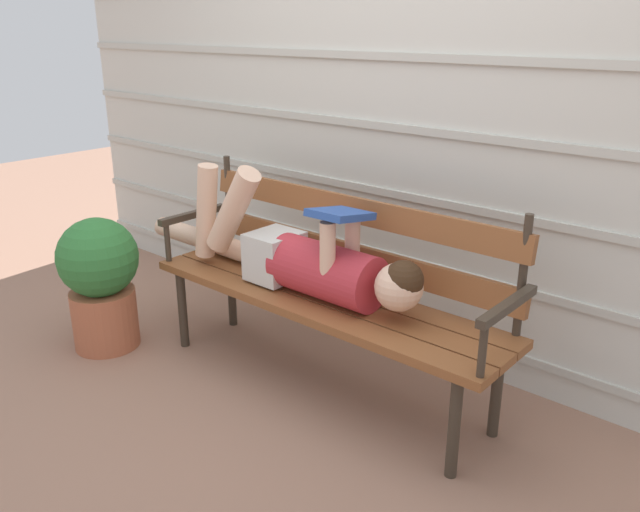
# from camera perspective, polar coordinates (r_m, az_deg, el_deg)

# --- Properties ---
(ground_plane) EXTENTS (12.00, 12.00, 0.00)m
(ground_plane) POSITION_cam_1_polar(r_m,az_deg,el_deg) (2.90, -1.46, -12.13)
(ground_plane) COLOR #936B56
(house_siding) EXTENTS (4.91, 0.08, 2.49)m
(house_siding) POSITION_cam_1_polar(r_m,az_deg,el_deg) (3.03, 7.51, 14.14)
(house_siding) COLOR beige
(house_siding) RESTS_ON ground
(park_bench) EXTENTS (1.74, 0.43, 0.91)m
(park_bench) POSITION_cam_1_polar(r_m,az_deg,el_deg) (2.80, 0.88, -2.06)
(park_bench) COLOR brown
(park_bench) RESTS_ON ground
(reclining_person) EXTENTS (1.69, 0.26, 0.52)m
(reclining_person) POSITION_cam_1_polar(r_m,az_deg,el_deg) (2.79, -1.91, -0.04)
(reclining_person) COLOR #B72D38
(potted_plant) EXTENTS (0.39, 0.39, 0.67)m
(potted_plant) POSITION_cam_1_polar(r_m,az_deg,el_deg) (3.33, -18.85, -1.89)
(potted_plant) COLOR #AD5B3D
(potted_plant) RESTS_ON ground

